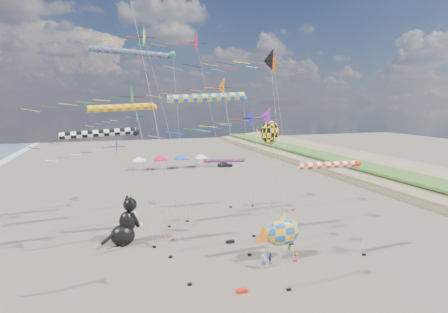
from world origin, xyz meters
name	(u,v)px	position (x,y,z in m)	size (l,w,h in m)	color
ground	(279,304)	(0.00, 0.00, 0.00)	(260.00, 260.00, 0.00)	brown
delta_kite_0	(227,123)	(-3.81, 1.57, 14.25)	(11.11, 1.73, 15.53)	#201BCE
delta_kite_1	(84,139)	(-14.97, 20.87, 11.48)	(10.71, 1.81, 12.76)	#F44018
delta_kite_2	(134,119)	(-8.90, 26.13, 13.49)	(8.48, 1.77, 14.76)	#0991C0
delta_kite_3	(133,99)	(-9.88, 10.95, 16.05)	(10.92, 2.40, 17.54)	#1E872B
delta_kite_4	(145,40)	(-7.70, 19.58, 22.80)	(13.41, 2.54, 24.35)	#DFFF18
delta_kite_5	(274,120)	(2.87, 7.41, 14.13)	(8.59, 1.99, 15.46)	purple
delta_kite_6	(122,148)	(-10.95, 15.33, 10.99)	(10.65, 1.94, 12.30)	#1F1AE3
delta_kite_7	(205,90)	(-3.45, 8.99, 16.88)	(11.41, 1.99, 18.25)	orange
delta_kite_8	(275,67)	(9.74, 21.31, 20.56)	(12.48, 2.77, 22.19)	#ED4D00
delta_kite_10	(260,60)	(3.37, 11.99, 20.16)	(13.88, 2.69, 21.79)	black
delta_kite_11	(202,44)	(0.48, 25.46, 23.78)	(15.04, 3.33, 25.64)	red
windsock_0	(125,108)	(-10.23, 19.94, 15.11)	(9.16, 0.83, 15.59)	orange
windsock_1	(332,165)	(8.08, 5.30, 9.77)	(8.28, 0.70, 10.19)	red
windsock_2	(211,98)	(-1.60, 13.59, 16.22)	(10.01, 0.88, 16.72)	blue
windsock_3	(226,161)	(3.96, 25.07, 7.33)	(7.75, 0.65, 7.71)	red
windsock_4	(103,134)	(-12.75, 14.06, 12.63)	(8.95, 0.72, 13.06)	black
windsock_5	(136,54)	(-8.70, 21.24, 21.51)	(11.34, 0.82, 22.00)	#178348
angelfish_kite	(268,134)	(4.53, 12.10, 12.35)	(3.74, 3.02, 13.77)	yellow
cat_inflatable	(125,220)	(-10.91, 16.18, 2.75)	(4.08, 2.04, 5.51)	black
fish_inflatable	(282,232)	(3.94, 7.29, 2.80)	(5.50, 2.44, 4.88)	blue
person_adult	(264,259)	(1.36, 5.89, 0.93)	(0.68, 0.45, 1.86)	#90929C
child_green	(290,247)	(5.51, 8.39, 0.55)	(0.53, 0.41, 1.10)	#22891A
child_blue	(270,258)	(2.39, 6.61, 0.56)	(0.66, 0.28, 1.13)	#2729A2
kite_bag_0	(242,291)	(-2.13, 2.50, 0.15)	(0.90, 0.44, 0.30)	red
kite_bag_1	(290,223)	(9.84, 16.13, 0.15)	(0.90, 0.44, 0.30)	#1317BF
kite_bag_2	(230,242)	(0.34, 12.69, 0.15)	(0.90, 0.44, 0.30)	black
tent_row	(171,156)	(1.50, 60.00, 3.15)	(19.20, 4.20, 3.80)	white
parked_car	(225,164)	(14.53, 58.00, 0.65)	(1.54, 3.84, 1.31)	#26262D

